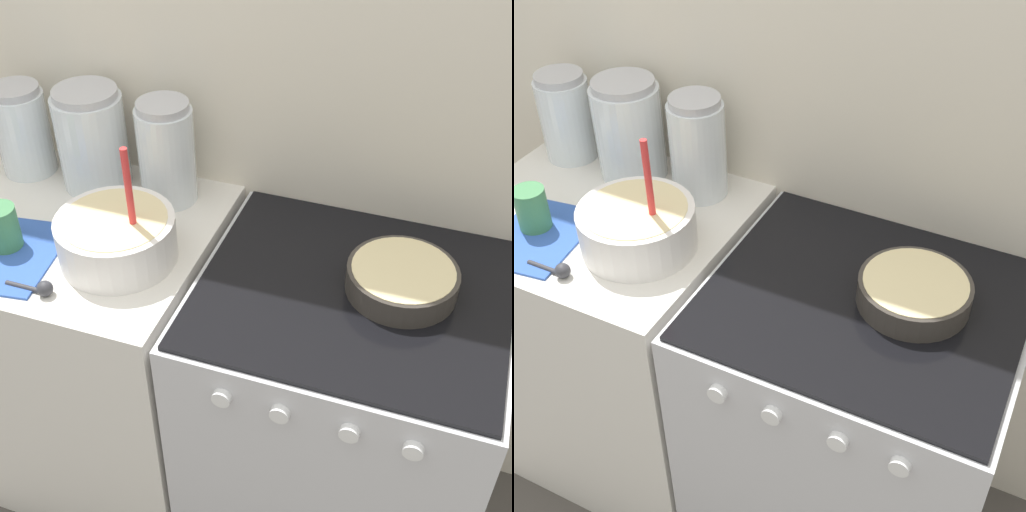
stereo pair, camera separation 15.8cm
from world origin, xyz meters
TOP-DOWN VIEW (x-y plane):
  - wall_back at (0.00, 0.64)m, footprint 4.44×0.05m
  - countertop_cabinet at (-0.35, 0.31)m, footprint 0.70×0.62m
  - stove at (0.37, 0.31)m, footprint 0.70×0.63m
  - mixing_bowl at (-0.18, 0.24)m, footprint 0.27×0.27m
  - baking_pan at (0.46, 0.34)m, footprint 0.24×0.24m
  - storage_jar_left at (-0.58, 0.51)m, footprint 0.14×0.14m
  - storage_jar_middle at (-0.37, 0.51)m, footprint 0.18×0.18m
  - storage_jar_right at (-0.17, 0.51)m, footprint 0.14×0.14m
  - tin_can at (-0.45, 0.19)m, footprint 0.08×0.08m
  - recipe_page at (-0.42, 0.17)m, footprint 0.24×0.30m
  - measuring_spoon at (-0.28, 0.07)m, footprint 0.12×0.04m

SIDE VIEW (x-z plane):
  - stove at x=0.37m, z-range 0.00..0.89m
  - countertop_cabinet at x=-0.35m, z-range 0.00..0.89m
  - recipe_page at x=-0.42m, z-range 0.89..0.89m
  - measuring_spoon at x=-0.28m, z-range 0.88..0.92m
  - baking_pan at x=0.46m, z-range 0.89..0.95m
  - tin_can at x=-0.45m, z-range 0.89..1.00m
  - mixing_bowl at x=-0.18m, z-range 0.80..1.10m
  - storage_jar_left at x=-0.58m, z-range 0.87..1.11m
  - storage_jar_middle at x=-0.37m, z-range 0.87..1.14m
  - storage_jar_right at x=-0.17m, z-range 0.87..1.14m
  - wall_back at x=0.00m, z-range 0.00..2.40m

